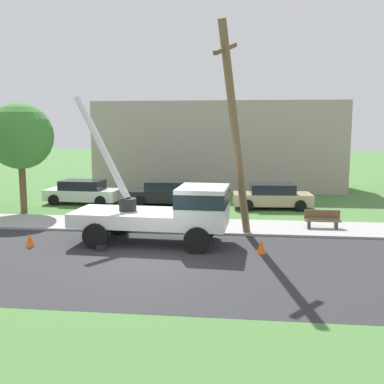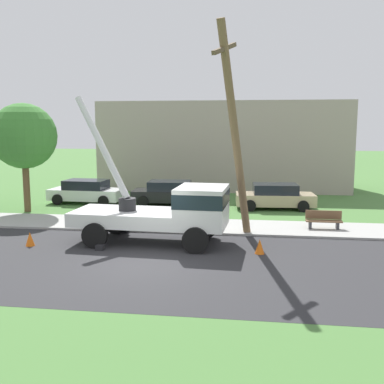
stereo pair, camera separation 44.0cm
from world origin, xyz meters
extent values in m
plane|color=#477538|center=(0.00, 12.00, 0.00)|extent=(120.00, 120.00, 0.00)
cube|color=#2B2B2D|center=(0.00, 0.00, 0.00)|extent=(80.00, 8.61, 0.01)
cube|color=#9E9E99|center=(0.00, 5.81, 0.05)|extent=(80.00, 3.02, 0.10)
cube|color=silver|center=(-1.46, 2.75, 1.02)|extent=(4.42, 2.61, 0.55)
cube|color=silver|center=(1.63, 2.59, 1.55)|extent=(2.02, 2.49, 1.60)
cube|color=#19232D|center=(1.63, 2.59, 1.90)|extent=(2.04, 2.51, 0.56)
cylinder|color=black|center=(-1.44, 2.75, 1.55)|extent=(0.70, 0.70, 0.50)
cylinder|color=silver|center=(-2.69, 3.46, 3.85)|extent=(2.82, 1.79, 4.26)
cube|color=black|center=(-2.14, 1.33, 0.10)|extent=(0.31, 0.31, 0.20)
cube|color=black|center=(-1.99, 4.23, 0.10)|extent=(0.31, 0.31, 0.20)
cylinder|color=black|center=(1.53, 1.40, 0.50)|extent=(1.00, 0.30, 1.00)
cylinder|color=black|center=(1.65, 3.79, 0.50)|extent=(1.00, 0.30, 1.00)
cylinder|color=black|center=(-2.43, 1.60, 0.50)|extent=(1.00, 0.30, 1.00)
cylinder|color=black|center=(-2.31, 4.00, 0.50)|extent=(1.00, 0.30, 1.00)
cylinder|color=brown|center=(2.86, 3.50, 4.29)|extent=(1.47, 2.90, 8.68)
cube|color=brown|center=(2.45, 2.55, 7.55)|extent=(0.84, 1.69, 0.69)
cone|color=orange|center=(3.90, 1.66, 0.28)|extent=(0.36, 0.36, 0.56)
cone|color=orange|center=(-5.09, 1.54, 0.28)|extent=(0.36, 0.36, 0.56)
cube|color=silver|center=(-6.52, 11.44, 0.55)|extent=(4.48, 2.01, 0.65)
cube|color=black|center=(-6.52, 11.44, 1.15)|extent=(2.54, 1.77, 0.55)
cylinder|color=black|center=(-5.11, 10.47, 0.32)|extent=(0.64, 0.22, 0.64)
cylinder|color=black|center=(-5.02, 12.27, 0.32)|extent=(0.64, 0.22, 0.64)
cylinder|color=black|center=(-8.01, 10.61, 0.32)|extent=(0.64, 0.22, 0.64)
cylinder|color=black|center=(-7.92, 12.41, 0.32)|extent=(0.64, 0.22, 0.64)
cube|color=black|center=(-1.37, 11.60, 0.55)|extent=(4.47, 1.99, 0.65)
cube|color=black|center=(-1.37, 11.60, 1.15)|extent=(2.53, 1.76, 0.55)
cylinder|color=black|center=(0.12, 10.77, 0.32)|extent=(0.64, 0.22, 0.64)
cylinder|color=black|center=(0.04, 12.56, 0.32)|extent=(0.64, 0.22, 0.64)
cylinder|color=black|center=(-2.78, 10.64, 0.32)|extent=(0.64, 0.22, 0.64)
cylinder|color=black|center=(-2.86, 12.44, 0.32)|extent=(0.64, 0.22, 0.64)
cube|color=tan|center=(4.82, 11.08, 0.55)|extent=(4.52, 2.11, 0.65)
cube|color=black|center=(4.82, 11.08, 1.15)|extent=(2.57, 1.83, 0.55)
cylinder|color=black|center=(6.33, 10.29, 0.32)|extent=(0.64, 0.22, 0.64)
cylinder|color=black|center=(6.21, 12.08, 0.32)|extent=(0.64, 0.22, 0.64)
cylinder|color=black|center=(3.44, 10.08, 0.32)|extent=(0.64, 0.22, 0.64)
cylinder|color=black|center=(3.31, 11.88, 0.32)|extent=(0.64, 0.22, 0.64)
cube|color=brown|center=(6.79, 5.81, 0.45)|extent=(1.60, 0.44, 0.06)
cube|color=brown|center=(6.79, 6.01, 0.70)|extent=(1.60, 0.06, 0.40)
cube|color=#333338|center=(6.19, 5.81, 0.23)|extent=(0.10, 0.40, 0.45)
cube|color=#333338|center=(7.39, 5.81, 0.23)|extent=(0.10, 0.40, 0.45)
cylinder|color=brown|center=(-8.76, 8.39, 1.93)|extent=(0.36, 0.36, 3.87)
sphere|color=#3D7F33|center=(-8.76, 8.39, 4.14)|extent=(3.54, 3.54, 3.54)
cube|color=#A5998C|center=(1.28, 19.75, 3.20)|extent=(18.00, 6.00, 6.40)
camera|label=1|loc=(3.25, -15.08, 4.76)|focal=42.85mm
camera|label=2|loc=(3.69, -15.02, 4.76)|focal=42.85mm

